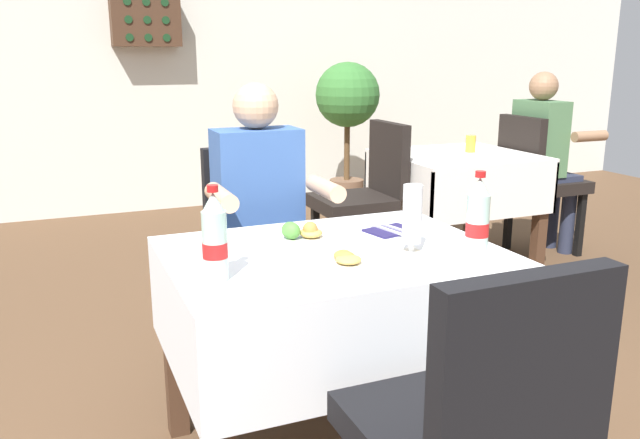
% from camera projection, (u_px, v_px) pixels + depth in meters
% --- Properties ---
extents(back_wall, '(11.00, 0.12, 3.02)m').
position_uv_depth(back_wall, '(126.00, 37.00, 5.52)').
color(back_wall, silver).
rests_on(back_wall, ground).
extents(main_dining_table, '(1.07, 0.79, 0.75)m').
position_uv_depth(main_dining_table, '(332.00, 302.00, 2.17)').
color(main_dining_table, white).
rests_on(main_dining_table, ground).
extents(chair_far_diner_seat, '(0.44, 0.50, 0.97)m').
position_uv_depth(chair_far_diner_seat, '(260.00, 244.00, 2.87)').
color(chair_far_diner_seat, black).
rests_on(chair_far_diner_seat, ground).
extents(chair_near_camera_side, '(0.44, 0.50, 0.97)m').
position_uv_depth(chair_near_camera_side, '(471.00, 427.00, 1.47)').
color(chair_near_camera_side, black).
rests_on(chair_near_camera_side, ground).
extents(seated_diner_far, '(0.50, 0.46, 1.26)m').
position_uv_depth(seated_diner_far, '(262.00, 216.00, 2.73)').
color(seated_diner_far, '#282D42').
rests_on(seated_diner_far, ground).
extents(plate_near_camera, '(0.22, 0.22, 0.04)m').
position_uv_depth(plate_near_camera, '(343.00, 260.00, 1.97)').
color(plate_near_camera, white).
rests_on(plate_near_camera, main_dining_table).
extents(plate_far_diner, '(0.25, 0.25, 0.07)m').
position_uv_depth(plate_far_diner, '(307.00, 236.00, 2.22)').
color(plate_far_diner, white).
rests_on(plate_far_diner, main_dining_table).
extents(beer_glass_left, '(0.07, 0.07, 0.22)m').
position_uv_depth(beer_glass_left, '(412.00, 219.00, 2.06)').
color(beer_glass_left, white).
rests_on(beer_glass_left, main_dining_table).
extents(cola_bottle_primary, '(0.07, 0.07, 0.27)m').
position_uv_depth(cola_bottle_primary, '(478.00, 220.00, 2.02)').
color(cola_bottle_primary, silver).
rests_on(cola_bottle_primary, main_dining_table).
extents(cola_bottle_secondary, '(0.07, 0.07, 0.28)m').
position_uv_depth(cola_bottle_secondary, '(215.00, 239.00, 1.81)').
color(cola_bottle_secondary, silver).
rests_on(cola_bottle_secondary, main_dining_table).
extents(napkin_cutlery_set, '(0.19, 0.20, 0.01)m').
position_uv_depth(napkin_cutlery_set, '(391.00, 230.00, 2.34)').
color(napkin_cutlery_set, '#231E4C').
rests_on(napkin_cutlery_set, main_dining_table).
extents(background_dining_table, '(0.91, 0.85, 0.75)m').
position_uv_depth(background_dining_table, '(456.00, 182.00, 4.22)').
color(background_dining_table, white).
rests_on(background_dining_table, ground).
extents(background_chair_left, '(0.50, 0.44, 0.97)m').
position_uv_depth(background_chair_left, '(365.00, 191.00, 3.97)').
color(background_chair_left, black).
rests_on(background_chair_left, ground).
extents(background_chair_right, '(0.50, 0.44, 0.97)m').
position_uv_depth(background_chair_right, '(537.00, 176.00, 4.47)').
color(background_chair_right, black).
rests_on(background_chair_right, ground).
extents(background_patron, '(0.46, 0.50, 1.26)m').
position_uv_depth(background_patron, '(545.00, 153.00, 4.45)').
color(background_patron, '#282D42').
rests_on(background_patron, ground).
extents(background_table_tumbler, '(0.06, 0.06, 0.11)m').
position_uv_depth(background_table_tumbler, '(471.00, 144.00, 4.22)').
color(background_table_tumbler, gold).
rests_on(background_table_tumbler, background_dining_table).
extents(potted_plant_corner, '(0.56, 0.56, 1.31)m').
position_uv_depth(potted_plant_corner, '(347.00, 109.00, 5.61)').
color(potted_plant_corner, brown).
rests_on(potted_plant_corner, ground).
extents(wall_bottle_rack, '(0.56, 0.21, 0.42)m').
position_uv_depth(wall_bottle_rack, '(145.00, 20.00, 5.40)').
color(wall_bottle_rack, '#472D1E').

